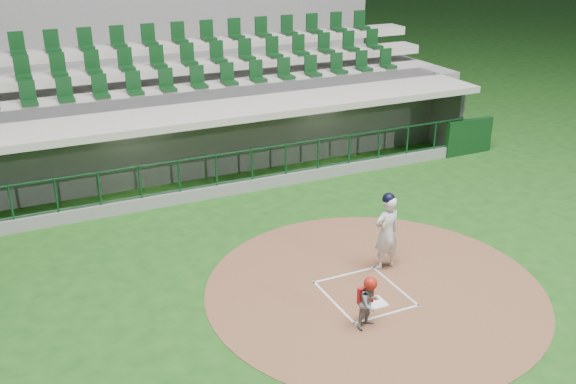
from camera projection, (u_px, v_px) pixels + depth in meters
name	position (u px, v px, depth m)	size (l,w,h in m)	color
ground	(357.00, 287.00, 13.69)	(120.00, 120.00, 0.00)	#194714
dirt_circle	(374.00, 288.00, 13.64)	(7.20, 7.20, 0.01)	brown
home_plate	(375.00, 303.00, 13.10)	(0.43, 0.43, 0.02)	white
batter_box_chalk	(365.00, 293.00, 13.44)	(1.55, 1.80, 0.01)	white
dugout_structure	(235.00, 140.00, 19.96)	(16.40, 3.70, 3.00)	slate
seating_deck	(198.00, 103.00, 22.26)	(17.00, 6.72, 5.15)	gray
batter	(387.00, 231.00, 14.12)	(0.87, 0.87, 1.82)	silver
catcher	(369.00, 302.00, 12.16)	(0.57, 0.50, 1.07)	gray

